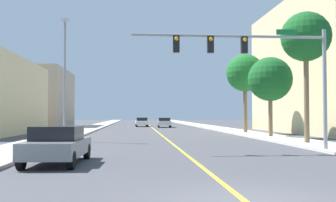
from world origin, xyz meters
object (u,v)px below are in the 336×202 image
object	(u,v)px
palm_near	(306,38)
traffic_signal_mast	(260,58)
car_gray	(58,144)
palm_mid	(270,79)
palm_far	(245,73)
car_white	(142,122)
car_silver	(164,122)
street_lamp	(65,72)

from	to	relation	value
palm_near	traffic_signal_mast	bearing A→B (deg)	-134.60
traffic_signal_mast	palm_near	bearing A→B (deg)	45.40
traffic_signal_mast	car_gray	world-z (taller)	traffic_signal_mast
palm_mid	palm_far	xyz separation A→B (m)	(-0.05, 7.16, 1.26)
car_white	car_silver	xyz separation A→B (m)	(3.30, -4.04, 0.01)
traffic_signal_mast	car_white	xyz separation A→B (m)	(-5.33, 43.38, -4.03)
street_lamp	palm_mid	world-z (taller)	street_lamp
street_lamp	palm_far	bearing A→B (deg)	32.09
traffic_signal_mast	car_white	distance (m)	43.89
palm_near	palm_mid	xyz separation A→B (m)	(0.16, 7.17, -2.01)
traffic_signal_mast	street_lamp	world-z (taller)	street_lamp
palm_near	car_silver	size ratio (longest dim) A/B	1.89
street_lamp	car_gray	distance (m)	13.68
street_lamp	palm_near	distance (m)	16.45
palm_near	palm_far	bearing A→B (deg)	89.56
traffic_signal_mast	street_lamp	bearing A→B (deg)	141.94
traffic_signal_mast	palm_near	xyz separation A→B (m)	(4.42, 4.48, 1.98)
street_lamp	car_silver	world-z (taller)	street_lamp
palm_mid	car_white	distance (m)	33.48
traffic_signal_mast	car_silver	world-z (taller)	traffic_signal_mast
car_silver	traffic_signal_mast	bearing A→B (deg)	-84.72
street_lamp	car_silver	size ratio (longest dim) A/B	1.98
traffic_signal_mast	car_gray	bearing A→B (deg)	-156.64
car_silver	palm_mid	bearing A→B (deg)	-74.25
palm_near	palm_mid	world-z (taller)	palm_near
palm_near	palm_far	xyz separation A→B (m)	(0.11, 14.33, -0.75)
traffic_signal_mast	palm_far	xyz separation A→B (m)	(4.53, 18.81, 1.23)
palm_far	car_white	bearing A→B (deg)	111.85
traffic_signal_mast	palm_mid	bearing A→B (deg)	68.53
palm_far	car_gray	xyz separation A→B (m)	(-13.81, -22.82, -5.25)
traffic_signal_mast	car_silver	bearing A→B (deg)	92.95
street_lamp	palm_near	xyz separation A→B (m)	(15.74, -4.39, 1.87)
palm_far	car_white	distance (m)	26.99
palm_near	car_white	xyz separation A→B (m)	(-9.74, 38.90, -6.01)
car_silver	car_gray	xyz separation A→B (m)	(-7.26, -43.35, 0.00)
palm_near	car_gray	distance (m)	17.20
palm_near	car_gray	xyz separation A→B (m)	(-13.70, -8.49, -6.00)
car_silver	car_gray	size ratio (longest dim) A/B	0.96
traffic_signal_mast	car_white	world-z (taller)	traffic_signal_mast
palm_mid	palm_far	world-z (taller)	palm_far
traffic_signal_mast	palm_far	world-z (taller)	palm_far
traffic_signal_mast	palm_mid	world-z (taller)	palm_mid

